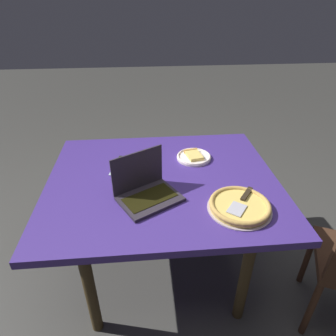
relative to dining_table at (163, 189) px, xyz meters
name	(u,v)px	position (x,y,z in m)	size (l,w,h in m)	color
ground_plane	(164,264)	(0.00, 0.00, -0.64)	(12.00, 12.00, 0.00)	#3A3A36
dining_table	(163,189)	(0.00, 0.00, 0.00)	(1.29, 1.08, 0.72)	navy
laptop	(146,189)	(0.10, 0.16, 0.12)	(0.37, 0.34, 0.23)	#28222B
pizza_plate	(194,156)	(-0.21, -0.21, 0.09)	(0.22, 0.22, 0.04)	white
pizza_tray	(240,206)	(-0.35, 0.30, 0.09)	(0.31, 0.31, 0.04)	#A998A2
table_knife	(117,163)	(0.27, -0.19, 0.08)	(0.07, 0.22, 0.01)	silver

